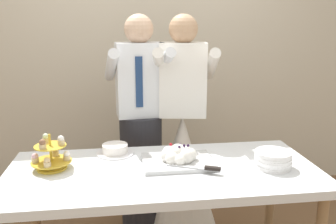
# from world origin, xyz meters

# --- Properties ---
(rear_wall) EXTENTS (5.20, 0.10, 2.90)m
(rear_wall) POSITION_xyz_m (0.00, 1.44, 1.45)
(rear_wall) COLOR beige
(rear_wall) RESTS_ON ground_plane
(dessert_table) EXTENTS (1.80, 0.80, 0.78)m
(dessert_table) POSITION_xyz_m (0.00, 0.00, 0.70)
(dessert_table) COLOR silver
(dessert_table) RESTS_ON ground_plane
(cupcake_stand) EXTENTS (0.23, 0.23, 0.21)m
(cupcake_stand) POSITION_xyz_m (-0.64, 0.09, 0.85)
(cupcake_stand) COLOR gold
(cupcake_stand) RESTS_ON dessert_table
(main_cake_tray) EXTENTS (0.42, 0.36, 0.13)m
(main_cake_tray) POSITION_xyz_m (0.10, 0.06, 0.82)
(main_cake_tray) COLOR silver
(main_cake_tray) RESTS_ON dessert_table
(plate_stack) EXTENTS (0.22, 0.22, 0.10)m
(plate_stack) POSITION_xyz_m (0.64, -0.07, 0.82)
(plate_stack) COLOR white
(plate_stack) RESTS_ON dessert_table
(round_cake) EXTENTS (0.24, 0.24, 0.06)m
(round_cake) POSITION_xyz_m (-0.28, 0.28, 0.80)
(round_cake) COLOR white
(round_cake) RESTS_ON dessert_table
(person_groom) EXTENTS (0.50, 0.53, 1.66)m
(person_groom) POSITION_xyz_m (-0.09, 0.69, 0.75)
(person_groom) COLOR #232328
(person_groom) RESTS_ON ground_plane
(person_bride) EXTENTS (0.56, 0.56, 1.66)m
(person_bride) POSITION_xyz_m (0.23, 0.65, 0.58)
(person_bride) COLOR white
(person_bride) RESTS_ON ground_plane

